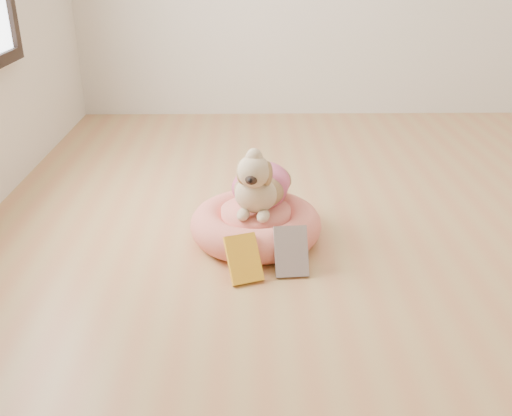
{
  "coord_description": "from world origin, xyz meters",
  "views": [
    {
      "loc": [
        -0.75,
        -2.1,
        1.18
      ],
      "look_at": [
        -0.71,
        0.1,
        0.17
      ],
      "focal_mm": 40.0,
      "sensor_mm": 36.0,
      "label": 1
    }
  ],
  "objects_px": {
    "dog": "(259,173)",
    "book_yellow": "(244,259)",
    "pet_bed": "(256,225)",
    "book_white": "(291,251)"
  },
  "relations": [
    {
      "from": "pet_bed",
      "to": "book_yellow",
      "type": "height_order",
      "value": "book_yellow"
    },
    {
      "from": "book_yellow",
      "to": "pet_bed",
      "type": "bearing_deg",
      "value": 61.51
    },
    {
      "from": "book_yellow",
      "to": "book_white",
      "type": "distance_m",
      "value": 0.19
    },
    {
      "from": "pet_bed",
      "to": "book_white",
      "type": "relative_size",
      "value": 2.86
    },
    {
      "from": "pet_bed",
      "to": "book_yellow",
      "type": "relative_size",
      "value": 3.01
    },
    {
      "from": "dog",
      "to": "book_yellow",
      "type": "xyz_separation_m",
      "value": [
        -0.07,
        -0.35,
        -0.22
      ]
    },
    {
      "from": "book_yellow",
      "to": "dog",
      "type": "bearing_deg",
      "value": 59.54
    },
    {
      "from": "book_white",
      "to": "book_yellow",
      "type": "bearing_deg",
      "value": -172.05
    },
    {
      "from": "pet_bed",
      "to": "dog",
      "type": "distance_m",
      "value": 0.23
    },
    {
      "from": "dog",
      "to": "book_yellow",
      "type": "distance_m",
      "value": 0.41
    }
  ]
}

